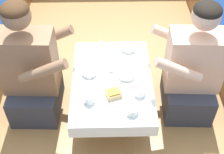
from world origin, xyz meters
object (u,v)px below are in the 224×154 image
person_starboard (191,72)px  coffee_cup_starboard (133,110)px  sandwich (114,93)px  coffee_cup_port (140,92)px  person_port (31,73)px  coffee_cup_center (90,99)px

person_starboard → coffee_cup_starboard: 0.59m
sandwich → coffee_cup_starboard: bearing=-50.6°
person_starboard → sandwich: size_ratio=8.00×
sandwich → coffee_cup_port: size_ratio=1.14×
person_port → sandwich: (0.60, -0.23, 0.02)m
person_starboard → coffee_cup_starboard: (-0.46, -0.37, 0.02)m
person_starboard → coffee_cup_center: person_starboard is taller
coffee_cup_port → coffee_cup_center: bearing=-170.2°
coffee_cup_port → coffee_cup_starboard: (-0.06, -0.16, -0.00)m
person_port → coffee_cup_center: person_port is taller
coffee_cup_center → sandwich: bearing=15.4°
person_starboard → person_port: bearing=2.5°
coffee_cup_starboard → coffee_cup_center: (-0.28, 0.10, 0.01)m
sandwich → coffee_cup_center: (-0.16, -0.04, -0.00)m
person_starboard → coffee_cup_port: size_ratio=9.15×
sandwich → coffee_cup_starboard: (0.12, -0.15, -0.01)m
person_port → coffee_cup_port: bearing=-13.3°
person_port → sandwich: 0.64m
person_port → coffee_cup_port: (0.78, -0.21, 0.01)m
person_starboard → coffee_cup_starboard: size_ratio=9.11×
person_port → person_starboard: person_port is taller
person_starboard → sandwich: bearing=23.8°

